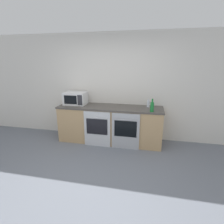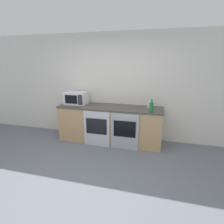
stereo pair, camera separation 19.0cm
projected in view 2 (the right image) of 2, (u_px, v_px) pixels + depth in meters
name	position (u px, v px, depth m)	size (l,w,h in m)	color
ground_plane	(84.00, 182.00, 2.89)	(16.00, 16.00, 0.00)	slate
wall_back	(114.00, 87.00, 4.39)	(10.00, 0.06, 2.60)	silver
counter_back	(110.00, 124.00, 4.29)	(2.49, 0.68, 0.89)	tan
oven_left	(97.00, 129.00, 4.03)	(0.62, 0.06, 0.84)	silver
oven_right	(125.00, 131.00, 3.87)	(0.62, 0.06, 0.84)	#A8AAAF
microwave	(76.00, 98.00, 4.40)	(0.54, 0.40, 0.30)	silver
bottle_clear	(148.00, 104.00, 4.07)	(0.07, 0.07, 0.19)	silver
bottle_green	(151.00, 107.00, 3.67)	(0.08, 0.08, 0.28)	#19722D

